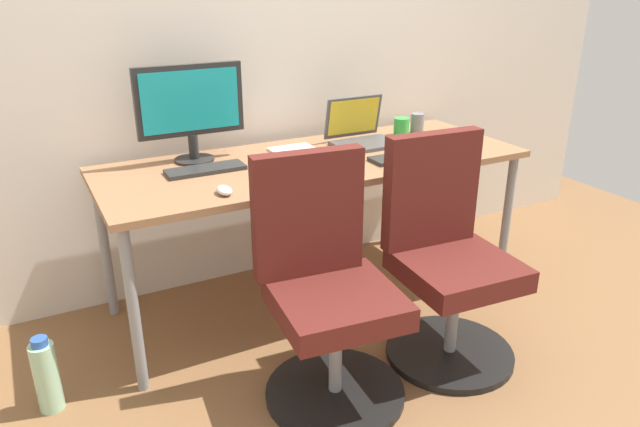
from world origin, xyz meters
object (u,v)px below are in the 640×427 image
(coffee_mug, at_px, (401,127))
(desktop_monitor, at_px, (190,106))
(office_chair_left, at_px, (326,293))
(water_bottle_on_floor, at_px, (46,376))
(open_laptop, at_px, (361,133))
(office_chair_right, at_px, (446,261))

(coffee_mug, bearing_deg, desktop_monitor, 176.78)
(office_chair_left, height_order, desktop_monitor, desktop_monitor)
(water_bottle_on_floor, distance_m, coffee_mug, 2.01)
(open_laptop, bearing_deg, desktop_monitor, 173.08)
(water_bottle_on_floor, bearing_deg, open_laptop, 14.28)
(desktop_monitor, xyz_separation_m, open_laptop, (0.82, -0.10, -0.19))
(water_bottle_on_floor, height_order, coffee_mug, coffee_mug)
(desktop_monitor, xyz_separation_m, coffee_mug, (1.09, -0.06, -0.20))
(office_chair_right, xyz_separation_m, water_bottle_on_floor, (-1.54, 0.37, -0.28))
(water_bottle_on_floor, bearing_deg, desktop_monitor, 33.47)
(office_chair_right, distance_m, coffee_mug, 0.94)
(coffee_mug, bearing_deg, office_chair_right, -111.45)
(desktop_monitor, bearing_deg, office_chair_right, -48.31)
(coffee_mug, bearing_deg, open_laptop, -172.00)
(office_chair_left, relative_size, water_bottle_on_floor, 3.03)
(desktop_monitor, bearing_deg, coffee_mug, -3.22)
(open_laptop, distance_m, coffee_mug, 0.27)
(desktop_monitor, distance_m, open_laptop, 0.85)
(office_chair_right, bearing_deg, coffee_mug, 68.55)
(water_bottle_on_floor, relative_size, coffee_mug, 3.37)
(desktop_monitor, relative_size, coffee_mug, 5.22)
(office_chair_right, bearing_deg, office_chair_left, -179.98)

